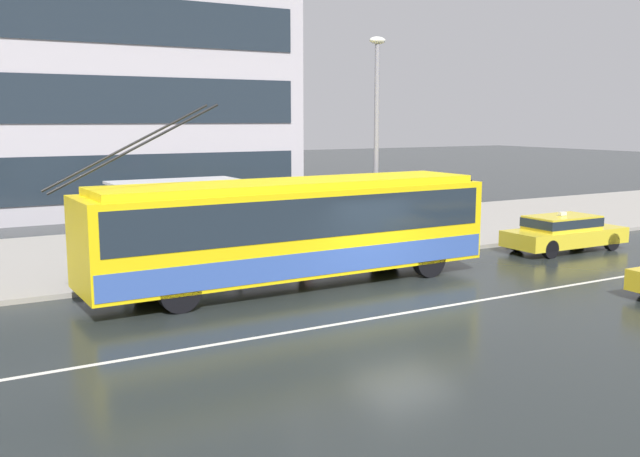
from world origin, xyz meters
name	(u,v)px	position (x,y,z in m)	size (l,w,h in m)	color
ground_plane	(404,298)	(0.00, 0.00, 0.00)	(160.00, 160.00, 0.00)	#222727
sidewalk_slab	(254,242)	(0.00, 9.30, 0.07)	(80.00, 10.00, 0.14)	gray
lane_centre_line	(433,308)	(0.00, -1.20, 0.00)	(72.00, 0.14, 0.01)	silver
trolleybus	(294,228)	(-1.81, 2.70, 1.62)	(12.32, 2.70, 4.99)	yellow
taxi_ahead_of_bus	(564,231)	(8.89, 2.61, 0.70)	(4.62, 1.80, 1.39)	yellow
bus_shelter	(173,202)	(-4.03, 6.41, 2.10)	(3.89, 1.64, 2.64)	gray
pedestrian_at_shelter	(310,200)	(1.18, 7.17, 1.78)	(1.46, 1.46, 2.01)	black
pedestrian_approaching_curb	(302,209)	(-0.20, 5.15, 1.79)	(1.35, 1.35, 2.00)	brown
street_lamp	(377,128)	(2.54, 5.06, 4.32)	(0.60, 0.32, 7.11)	gray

